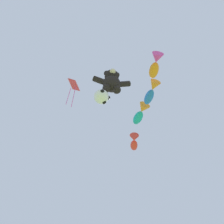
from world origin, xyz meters
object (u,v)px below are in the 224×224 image
at_px(fish_kite_cobalt, 151,91).
at_px(diamond_kite, 73,87).
at_px(fish_kite_crimson, 134,142).
at_px(soccer_ball_kite, 102,97).
at_px(fish_kite_teal, 140,113).
at_px(teddy_bear_kite, 112,81).
at_px(fish_kite_tangerine, 155,64).

relative_size(fish_kite_cobalt, diamond_kite, 0.63).
relative_size(fish_kite_cobalt, fish_kite_crimson, 1.21).
relative_size(soccer_ball_kite, fish_kite_teal, 0.44).
bearing_deg(teddy_bear_kite, fish_kite_crimson, 65.11).
bearing_deg(fish_kite_teal, teddy_bear_kite, -127.78).
bearing_deg(fish_kite_tangerine, fish_kite_teal, 88.95).
distance_m(fish_kite_cobalt, diamond_kite, 5.46).
height_order(soccer_ball_kite, fish_kite_crimson, fish_kite_crimson).
xyz_separation_m(teddy_bear_kite, fish_kite_crimson, (2.78, 6.00, 1.93)).
bearing_deg(fish_kite_crimson, fish_kite_tangerine, -90.29).
height_order(fish_kite_tangerine, fish_kite_teal, fish_kite_teal).
xyz_separation_m(fish_kite_cobalt, diamond_kite, (-5.41, 0.07, -0.78)).
height_order(fish_kite_teal, diamond_kite, fish_kite_teal).
height_order(teddy_bear_kite, fish_kite_crimson, fish_kite_crimson).
height_order(fish_kite_teal, fish_kite_crimson, fish_kite_teal).
xyz_separation_m(soccer_ball_kite, fish_kite_cobalt, (3.60, 1.26, 3.78)).
distance_m(fish_kite_tangerine, fish_kite_teal, 4.39).
bearing_deg(diamond_kite, teddy_bear_kite, -33.67).
bearing_deg(fish_kite_tangerine, teddy_bear_kite, 165.75).
bearing_deg(fish_kite_teal, diamond_kite, -157.83).
bearing_deg(diamond_kite, fish_kite_tangerine, -23.89).
bearing_deg(soccer_ball_kite, diamond_kite, 143.47).
relative_size(teddy_bear_kite, diamond_kite, 0.73).
distance_m(soccer_ball_kite, fish_kite_teal, 6.33).
xyz_separation_m(teddy_bear_kite, fish_kite_tangerine, (2.75, -0.70, 1.94)).
bearing_deg(diamond_kite, fish_kite_cobalt, -0.79).
bearing_deg(fish_kite_crimson, fish_kite_teal, -88.89).
bearing_deg(soccer_ball_kite, fish_kite_tangerine, -15.56).
height_order(soccer_ball_kite, fish_kite_tangerine, fish_kite_tangerine).
bearing_deg(fish_kite_cobalt, diamond_kite, 179.21).
height_order(fish_kite_tangerine, fish_kite_cobalt, fish_kite_cobalt).
bearing_deg(fish_kite_crimson, fish_kite_cobalt, -86.19).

